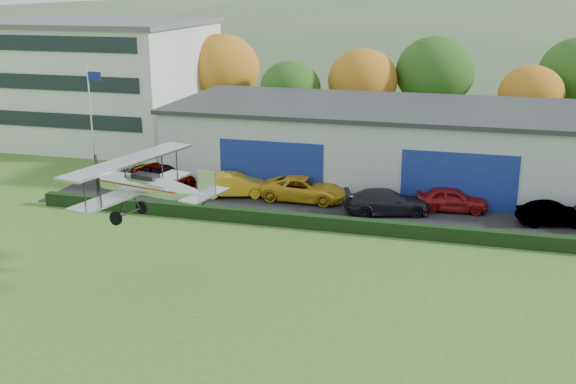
% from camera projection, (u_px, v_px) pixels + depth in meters
% --- Properties ---
extents(apron, '(48.00, 9.00, 0.05)m').
position_uv_depth(apron, '(423.00, 211.00, 42.65)').
color(apron, black).
rests_on(apron, ground).
extents(hedge, '(46.00, 0.60, 0.80)m').
position_uv_depth(hedge, '(416.00, 231.00, 38.10)').
color(hedge, black).
rests_on(hedge, ground).
extents(hangar, '(40.60, 12.60, 5.30)m').
position_uv_depth(hangar, '(462.00, 146.00, 47.84)').
color(hangar, '#B2B7BC').
rests_on(hangar, ground).
extents(office_block, '(20.60, 15.60, 10.40)m').
position_uv_depth(office_block, '(87.00, 80.00, 61.89)').
color(office_block, silver).
rests_on(office_block, ground).
extents(flagpole, '(1.05, 0.10, 8.00)m').
position_uv_depth(flagpole, '(92.00, 114.00, 47.96)').
color(flagpole, silver).
rests_on(flagpole, ground).
extents(tree_belt, '(75.70, 13.22, 10.12)m').
position_uv_depth(tree_belt, '(420.00, 78.00, 59.72)').
color(tree_belt, '#3D2614').
rests_on(tree_belt, ground).
extents(distant_hills, '(430.00, 196.00, 56.00)m').
position_uv_depth(distant_hills, '(430.00, 105.00, 158.23)').
color(distant_hills, '#4C6642').
rests_on(distant_hills, ground).
extents(car_0, '(5.14, 3.22, 1.63)m').
position_uv_depth(car_0, '(163.00, 175.00, 47.45)').
color(car_0, gray).
rests_on(car_0, apron).
extents(car_1, '(4.89, 2.91, 1.52)m').
position_uv_depth(car_1, '(235.00, 185.00, 45.35)').
color(car_1, gold).
rests_on(car_1, apron).
extents(car_2, '(5.54, 2.67, 1.52)m').
position_uv_depth(car_2, '(304.00, 189.00, 44.45)').
color(car_2, gold).
rests_on(car_2, apron).
extents(car_3, '(5.51, 3.46, 1.49)m').
position_uv_depth(car_3, '(387.00, 202.00, 41.89)').
color(car_3, black).
rests_on(car_3, apron).
extents(car_4, '(4.46, 2.08, 1.48)m').
position_uv_depth(car_4, '(452.00, 199.00, 42.41)').
color(car_4, maroon).
rests_on(car_4, apron).
extents(car_5, '(4.25, 2.27, 1.33)m').
position_uv_depth(car_5, '(554.00, 214.00, 39.88)').
color(car_5, gray).
rests_on(car_5, apron).
extents(biplane, '(6.75, 7.67, 2.86)m').
position_uv_depth(biplane, '(148.00, 184.00, 30.80)').
color(biplane, silver).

